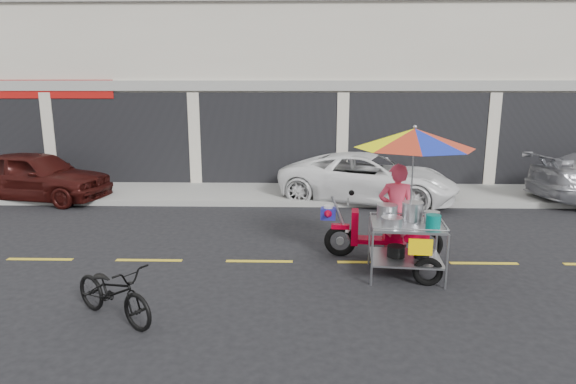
{
  "coord_description": "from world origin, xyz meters",
  "views": [
    {
      "loc": [
        -1.28,
        -8.15,
        3.07
      ],
      "look_at": [
        -1.5,
        0.6,
        1.15
      ],
      "focal_mm": 30.0,
      "sensor_mm": 36.0,
      "label": 1
    }
  ],
  "objects_px": {
    "near_bicycle": "(113,292)",
    "maroon_sedan": "(36,176)",
    "white_pickup": "(368,178)",
    "food_vendor_rig": "(405,179)"
  },
  "relations": [
    {
      "from": "white_pickup",
      "to": "maroon_sedan",
      "type": "bearing_deg",
      "value": 108.57
    },
    {
      "from": "food_vendor_rig",
      "to": "maroon_sedan",
      "type": "bearing_deg",
      "value": 157.3
    },
    {
      "from": "white_pickup",
      "to": "near_bicycle",
      "type": "xyz_separation_m",
      "value": [
        -4.32,
        -6.95,
        -0.25
      ]
    },
    {
      "from": "maroon_sedan",
      "to": "near_bicycle",
      "type": "height_order",
      "value": "maroon_sedan"
    },
    {
      "from": "white_pickup",
      "to": "food_vendor_rig",
      "type": "height_order",
      "value": "food_vendor_rig"
    },
    {
      "from": "maroon_sedan",
      "to": "food_vendor_rig",
      "type": "distance_m",
      "value": 10.24
    },
    {
      "from": "maroon_sedan",
      "to": "food_vendor_rig",
      "type": "xyz_separation_m",
      "value": [
        8.97,
        -4.85,
        0.88
      ]
    },
    {
      "from": "near_bicycle",
      "to": "maroon_sedan",
      "type": "bearing_deg",
      "value": 68.78
    },
    {
      "from": "near_bicycle",
      "to": "food_vendor_rig",
      "type": "bearing_deg",
      "value": -30.68
    },
    {
      "from": "white_pickup",
      "to": "food_vendor_rig",
      "type": "relative_size",
      "value": 1.89
    }
  ]
}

